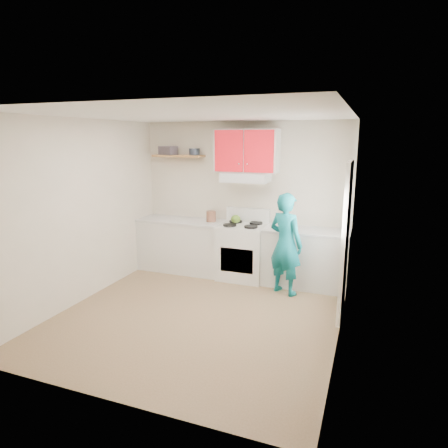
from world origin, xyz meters
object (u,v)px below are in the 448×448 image
at_px(person, 286,244).
at_px(tin, 194,152).
at_px(kettle, 236,219).
at_px(crock, 211,217).
at_px(stove, 243,252).

bearing_deg(person, tin, 5.72).
distance_m(kettle, person, 1.10).
xyz_separation_m(tin, kettle, (0.80, -0.12, -1.10)).
relative_size(kettle, crock, 0.82).
height_order(crock, person, person).
bearing_deg(tin, stove, -12.37).
height_order(stove, tin, tin).
xyz_separation_m(stove, crock, (-0.60, 0.06, 0.54)).
bearing_deg(tin, kettle, -8.34).
distance_m(kettle, crock, 0.44).
relative_size(stove, crock, 4.59).
height_order(tin, kettle, tin).
relative_size(tin, person, 0.12).
bearing_deg(crock, stove, -6.14).
relative_size(stove, person, 0.59).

